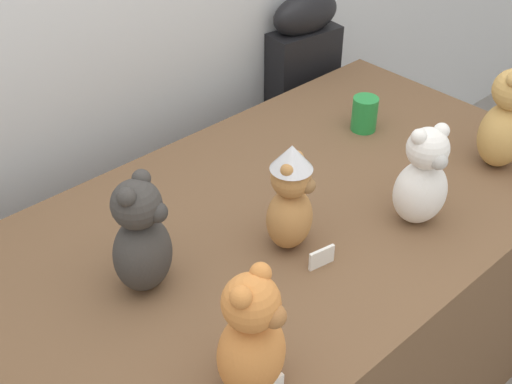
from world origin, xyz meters
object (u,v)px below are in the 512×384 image
teddy_bear_ginger (252,338)px  teddy_bear_snow (422,179)px  teddy_bear_caramel (290,198)px  party_cup_green (365,114)px  display_table (256,335)px  teddy_bear_charcoal (141,238)px  instrument_case (301,121)px  teddy_bear_honey (507,121)px

teddy_bear_ginger → teddy_bear_snow: bearing=-9.6°
teddy_bear_caramel → party_cup_green: (0.57, 0.23, -0.09)m
display_table → teddy_bear_charcoal: size_ratio=6.67×
display_table → teddy_bear_snow: 0.67m
display_table → instrument_case: 1.02m
instrument_case → party_cup_green: 0.61m
teddy_bear_snow → teddy_bear_caramel: size_ratio=0.97×
teddy_bear_snow → teddy_bear_honey: bearing=16.8°
instrument_case → teddy_bear_charcoal: teddy_bear_charcoal is taller
teddy_bear_honey → teddy_bear_charcoal: bearing=153.2°
teddy_bear_snow → teddy_bear_honey: (0.39, -0.00, 0.01)m
display_table → instrument_case: instrument_case is taller
teddy_bear_charcoal → instrument_case: bearing=-2.2°
teddy_bear_snow → teddy_bear_honey: teddy_bear_honey is taller
teddy_bear_snow → teddy_bear_honey: size_ratio=0.91×
display_table → teddy_bear_caramel: 0.55m
teddy_bear_charcoal → teddy_bear_caramel: size_ratio=1.02×
instrument_case → teddy_bear_ginger: bearing=-133.1°
display_table → teddy_bear_ginger: teddy_bear_ginger is taller
teddy_bear_caramel → teddy_bear_charcoal: bearing=137.8°
display_table → teddy_bear_caramel: size_ratio=6.83×
teddy_bear_charcoal → teddy_bear_honey: bearing=-44.8°
teddy_bear_ginger → teddy_bear_honey: teddy_bear_honey is taller
teddy_bear_ginger → party_cup_green: 1.04m
teddy_bear_snow → party_cup_green: 0.47m
teddy_bear_charcoal → teddy_bear_honey: teddy_bear_honey is taller
display_table → teddy_bear_caramel: teddy_bear_caramel is taller
party_cup_green → teddy_bear_honey: bearing=-71.0°
party_cup_green → teddy_bear_ginger: bearing=-152.2°
teddy_bear_ginger → display_table: bearing=28.6°
instrument_case → teddy_bear_honey: 0.96m
instrument_case → teddy_bear_snow: bearing=-111.9°
display_table → teddy_bear_ginger: size_ratio=6.78×
display_table → teddy_bear_honey: teddy_bear_honey is taller
teddy_bear_snow → teddy_bear_charcoal: size_ratio=0.95×
instrument_case → teddy_bear_honey: size_ratio=3.45×
display_table → teddy_bear_snow: teddy_bear_snow is taller
teddy_bear_ginger → teddy_bear_charcoal: teddy_bear_charcoal is taller
instrument_case → teddy_bear_ginger: (-1.14, -0.96, 0.40)m
display_table → instrument_case: bearing=37.1°
display_table → teddy_bear_honey: (0.73, -0.25, 0.54)m
teddy_bear_honey → party_cup_green: 0.42m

